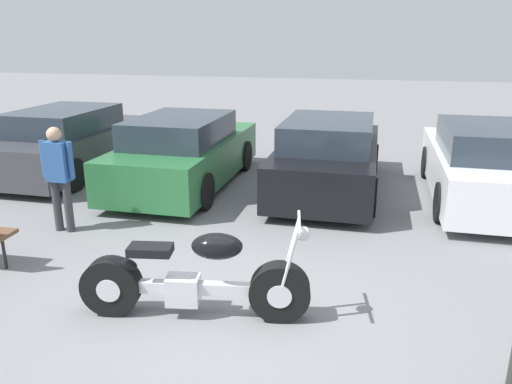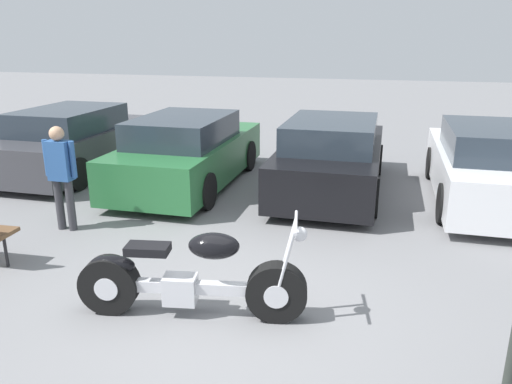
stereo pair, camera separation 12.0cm
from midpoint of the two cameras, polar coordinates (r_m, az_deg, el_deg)
ground_plane at (r=5.45m, az=-3.62°, el=-13.61°), size 60.00×60.00×0.00m
motorcycle at (r=5.25m, az=-8.05°, el=-9.92°), size 2.38×0.78×1.10m
parked_car_dark_grey at (r=11.36m, az=-20.63°, el=5.38°), size 1.82×4.29×1.38m
parked_car_green at (r=9.74m, az=-8.47°, el=4.45°), size 1.82×4.29×1.38m
parked_car_black at (r=9.41m, az=7.91°, el=4.01°), size 1.82×4.29×1.38m
parked_car_white at (r=9.55m, az=24.39°, el=2.81°), size 1.82×4.29×1.38m
person_standing at (r=7.82m, az=-22.05°, el=2.22°), size 0.52×0.21×1.57m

